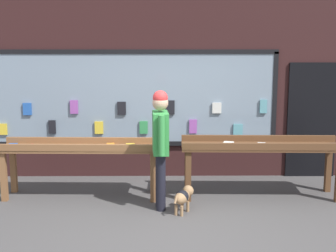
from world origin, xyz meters
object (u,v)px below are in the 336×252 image
Objects in this scene: display_table_right at (261,150)px; small_dog at (183,196)px; person_browsing at (160,140)px; display_table_left at (81,152)px.

small_dog is at bearing -149.98° from display_table_right.
person_browsing is (-1.60, -0.55, 0.30)m from display_table_right.
small_dog is (0.33, -0.18, -0.81)m from person_browsing.
display_table_left is 5.09× the size of small_dog.
display_table_right reaches higher than small_dog.
display_table_right reaches higher than display_table_left.
display_table_right is 5.09× the size of small_dog.
display_table_right is (2.87, 0.00, 0.02)m from display_table_left.
person_browsing reaches higher than display_table_right.
display_table_left is at bearing 62.97° from person_browsing.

